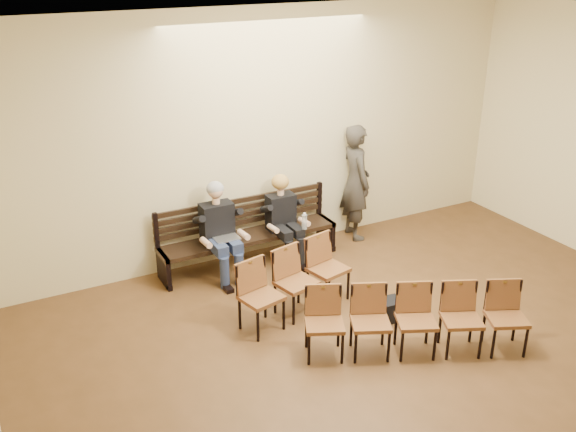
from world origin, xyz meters
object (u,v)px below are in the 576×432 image
Objects in this scene: chair_row_front at (296,283)px; passerby at (356,174)px; bench at (249,249)px; seated_man at (220,232)px; laptop at (227,240)px; bag at (386,310)px; seated_woman at (284,223)px; water_bottle at (304,229)px; chair_row_back at (416,322)px.

passerby is at bearing 27.40° from chair_row_front.
seated_man is (-0.48, -0.12, 0.42)m from bench.
chair_row_front is (0.38, -1.24, -0.15)m from laptop.
seated_man is 0.85× the size of chair_row_front.
chair_row_front is at bearing 144.18° from bag.
seated_woman is 2.09m from bag.
bag is 0.24× the size of chair_row_front.
passerby reaches higher than water_bottle.
seated_man is 1.45m from chair_row_front.
bench is 2.29m from bag.
chair_row_back is at bearing -72.68° from chair_row_front.
seated_man is 3.63× the size of bag.
laptop is at bearing 124.04° from bag.
chair_row_front reaches higher than water_bottle.
seated_man is at bearing -165.96° from bench.
bench is 0.65m from seated_man.
seated_woman is at bearing 99.76° from bag.
passerby reaches higher than chair_row_back.
chair_row_front is at bearing -123.59° from water_bottle.
seated_man is 5.40× the size of water_bottle.
laptop is 1.31m from chair_row_front.
bench is 1.50m from chair_row_front.
chair_row_front is (-0.89, 0.64, 0.29)m from bag.
chair_row_back is at bearing -75.74° from bench.
passerby is 2.54m from chair_row_front.
bench is 1.27× the size of passerby.
bench is at bearing 147.30° from water_bottle.
seated_man is at bearing 180.00° from seated_woman.
seated_woman is (0.49, -0.12, 0.35)m from bench.
chair_row_front reaches higher than bag.
chair_row_front is at bearing 137.46° from passerby.
laptop is at bearing -71.16° from seated_man.
seated_woman is 0.94m from laptop.
laptop is 1.11m from water_bottle.
bag is at bearing -80.24° from seated_woman.
water_bottle is at bearing 116.17° from chair_row_back.
bench is 2.00m from passerby.
chair_row_back is (1.16, -2.58, -0.17)m from laptop.
seated_man is 0.53× the size of chair_row_back.
water_bottle is at bearing 96.12° from bag.
bench is at bearing 14.04° from seated_man.
bench is 0.61m from seated_woman.
passerby reaches higher than laptop.
passerby is at bearing 93.81° from chair_row_back.
water_bottle is (0.16, -0.30, -0.00)m from seated_woman.
chair_row_front is at bearing -92.11° from bench.
bag is at bearing 163.37° from passerby.
seated_woman is 0.47× the size of chair_row_back.
seated_woman is 3.47× the size of laptop.
bench is at bearing 111.45° from bag.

